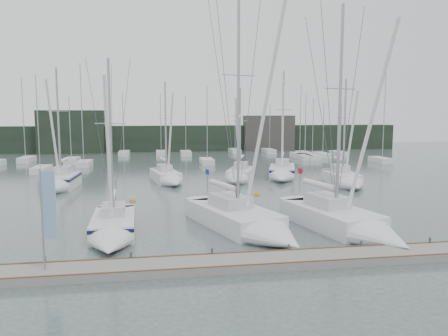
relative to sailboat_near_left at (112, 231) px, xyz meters
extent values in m
plane|color=#404E4B|center=(7.31, -0.73, -0.52)|extent=(160.00, 160.00, 0.00)
cube|color=slate|center=(7.31, -5.73, -0.32)|extent=(24.00, 2.00, 0.40)
cube|color=black|center=(7.31, 61.27, 1.98)|extent=(90.00, 4.00, 5.00)
cube|color=black|center=(-12.69, 59.27, 3.48)|extent=(12.00, 3.00, 8.00)
cube|color=#3A3836|center=(25.31, 59.27, 2.98)|extent=(10.00, 3.00, 7.00)
cube|color=silver|center=(3.78, 52.36, -0.17)|extent=(1.80, 4.50, 0.90)
cylinder|color=#95979C|center=(3.78, 51.86, 5.30)|extent=(0.12, 0.12, 10.03)
cube|color=silver|center=(23.77, 53.27, -0.17)|extent=(1.80, 4.50, 0.90)
cylinder|color=#95979C|center=(23.77, 52.77, 4.49)|extent=(0.12, 0.12, 8.41)
cube|color=silver|center=(10.20, 37.77, -0.17)|extent=(1.80, 4.50, 0.90)
cylinder|color=#95979C|center=(10.20, 37.27, 5.56)|extent=(0.12, 0.12, 10.56)
cube|color=silver|center=(-9.67, 42.11, -0.17)|extent=(1.80, 4.50, 0.90)
cylinder|color=#95979C|center=(-9.67, 41.61, 4.79)|extent=(0.12, 0.12, 9.01)
cube|color=silver|center=(-2.71, 52.99, -0.17)|extent=(1.80, 4.50, 0.90)
cylinder|color=#95979C|center=(-2.71, 52.49, 5.39)|extent=(0.12, 0.12, 10.23)
cube|color=silver|center=(36.40, 35.29, -0.17)|extent=(1.80, 4.50, 0.90)
cylinder|color=#95979C|center=(36.40, 34.79, 7.22)|extent=(0.12, 0.12, 13.87)
cube|color=silver|center=(27.72, 41.53, -0.17)|extent=(1.80, 4.50, 0.90)
cylinder|color=#95979C|center=(27.72, 41.03, 4.79)|extent=(0.12, 0.12, 9.03)
cube|color=silver|center=(8.07, 51.39, -0.17)|extent=(1.80, 4.50, 0.90)
cylinder|color=#95979C|center=(8.07, 50.89, 5.07)|extent=(0.12, 0.12, 9.58)
cube|color=silver|center=(34.63, 46.39, -0.17)|extent=(1.80, 4.50, 0.90)
cylinder|color=#95979C|center=(34.63, 45.89, 4.40)|extent=(0.12, 0.12, 8.24)
cube|color=silver|center=(26.51, 41.68, -0.17)|extent=(1.80, 4.50, 0.90)
cylinder|color=#95979C|center=(26.51, 41.18, 4.93)|extent=(0.12, 0.12, 9.29)
cube|color=silver|center=(28.37, 46.80, -0.17)|extent=(1.80, 4.50, 0.90)
cylinder|color=#95979C|center=(28.37, 46.30, 5.22)|extent=(0.12, 0.12, 9.88)
cube|color=silver|center=(30.66, 44.45, -0.17)|extent=(1.80, 4.50, 0.90)
cylinder|color=#95979C|center=(30.66, 43.95, 4.45)|extent=(0.12, 0.12, 8.34)
cube|color=silver|center=(-16.80, 44.65, -0.17)|extent=(1.80, 4.50, 0.90)
cylinder|color=#95979C|center=(-16.80, 44.15, 6.19)|extent=(0.12, 0.12, 11.81)
cube|color=silver|center=(-7.19, 37.50, -0.17)|extent=(1.80, 4.50, 0.90)
cylinder|color=#95979C|center=(-7.19, 37.00, 6.98)|extent=(0.12, 0.12, 13.39)
cube|color=silver|center=(17.48, 54.51, -0.17)|extent=(1.80, 4.50, 0.90)
cylinder|color=#95979C|center=(17.48, 54.01, 5.09)|extent=(0.12, 0.12, 9.61)
cube|color=silver|center=(-11.53, 31.55, -0.17)|extent=(1.80, 4.50, 0.90)
cylinder|color=#95979C|center=(-11.53, 31.05, 5.91)|extent=(0.12, 0.12, 11.25)
cube|color=silver|center=(26.66, 44.62, -0.17)|extent=(1.80, 4.50, 0.90)
cylinder|color=#95979C|center=(26.66, 44.12, 6.00)|extent=(0.12, 0.12, 11.43)
cube|color=silver|center=(-0.06, 1.65, -0.12)|extent=(2.78, 6.08, 1.33)
cone|color=silver|center=(0.09, -2.63, -0.12)|extent=(2.66, 2.66, 2.56)
cube|color=#B6B6BA|center=(-0.08, 2.09, 0.85)|extent=(1.50, 2.45, 0.62)
cylinder|color=#95979C|center=(-0.04, 1.22, 5.34)|extent=(0.16, 0.16, 9.60)
cylinder|color=white|center=(-0.10, 2.84, 1.65)|extent=(0.35, 2.93, 0.25)
cube|color=#0F1339|center=(-0.06, 1.65, 0.32)|extent=(2.80, 6.10, 0.22)
cube|color=navy|center=(-0.17, 4.82, 2.13)|extent=(0.04, 0.48, 0.32)
cube|color=silver|center=(7.65, 1.90, -0.05)|extent=(5.63, 8.25, 1.58)
cone|color=silver|center=(9.40, -3.22, -0.05)|extent=(4.23, 4.16, 3.36)
cube|color=#B6B6BA|center=(7.48, 2.39, 1.11)|extent=(2.73, 3.46, 0.74)
cylinder|color=#95979C|center=(7.83, 1.38, 7.85)|extent=(0.19, 0.19, 14.21)
cylinder|color=white|center=(7.16, 3.33, 2.05)|extent=(1.47, 3.60, 0.29)
cube|color=navy|center=(6.36, 5.68, 2.63)|extent=(0.20, 0.54, 0.38)
cube|color=silver|center=(13.93, 0.68, -0.03)|extent=(4.85, 7.78, 1.63)
cone|color=silver|center=(15.14, -4.33, -0.03)|extent=(3.89, 3.77, 3.25)
cube|color=#B6B6BA|center=(13.81, 1.20, 1.16)|extent=(2.41, 3.23, 0.76)
cylinder|color=#95979C|center=(14.05, 0.18, 7.15)|extent=(0.20, 0.20, 12.74)
cylinder|color=white|center=(13.59, 2.08, 2.14)|extent=(1.12, 3.50, 0.30)
cube|color=maroon|center=(13.04, 4.40, 2.73)|extent=(0.16, 0.57, 0.39)
cube|color=silver|center=(-6.69, 19.73, -0.03)|extent=(2.95, 5.75, 1.64)
cone|color=silver|center=(-6.86, 15.70, -0.03)|extent=(2.82, 2.53, 2.73)
cube|color=#B6B6BA|center=(-6.67, 20.27, 1.17)|extent=(1.59, 2.32, 0.76)
cylinder|color=#95979C|center=(-6.71, 19.33, 6.07)|extent=(0.20, 0.20, 10.55)
cylinder|color=white|center=(-6.65, 20.86, 2.15)|extent=(0.42, 2.77, 0.31)
cube|color=#0F1339|center=(-6.69, 19.73, 0.52)|extent=(2.97, 5.77, 0.27)
cube|color=silver|center=(3.73, 21.85, -0.09)|extent=(3.42, 5.88, 1.44)
cone|color=silver|center=(4.48, 17.98, -0.09)|extent=(2.81, 2.78, 2.40)
cube|color=#B6B6BA|center=(3.64, 22.32, 0.97)|extent=(1.72, 2.42, 0.67)
cylinder|color=#95979C|center=(3.80, 21.47, 5.43)|extent=(0.17, 0.17, 9.58)
cylinder|color=white|center=(3.52, 22.94, 1.84)|extent=(0.78, 2.70, 0.27)
cube|color=silver|center=(12.00, 21.49, -0.05)|extent=(4.01, 5.47, 1.57)
cone|color=silver|center=(10.81, 18.18, -0.05)|extent=(3.07, 2.83, 2.50)
cube|color=#B6B6BA|center=(12.17, 21.98, 1.10)|extent=(1.96, 2.31, 0.73)
cylinder|color=#95979C|center=(11.88, 21.16, 5.19)|extent=(0.19, 0.19, 8.92)
cylinder|color=white|center=(12.33, 22.41, 2.04)|extent=(1.08, 2.36, 0.29)
cube|color=silver|center=(17.32, 23.08, -0.04)|extent=(4.54, 6.77, 1.61)
cone|color=silver|center=(15.97, 18.86, -0.04)|extent=(3.47, 3.38, 2.79)
cube|color=#B6B6BA|center=(17.48, 23.60, 1.14)|extent=(2.22, 2.83, 0.75)
cylinder|color=#95979C|center=(17.19, 22.66, 6.24)|extent=(0.19, 0.19, 10.93)
cylinder|color=white|center=(17.70, 24.27, 2.11)|extent=(1.21, 2.98, 0.30)
cube|color=#0F1339|center=(17.32, 23.08, 0.50)|extent=(4.57, 6.79, 0.27)
cube|color=silver|center=(21.88, 16.83, -0.03)|extent=(3.19, 5.59, 1.61)
cone|color=silver|center=(21.51, 13.02, -0.03)|extent=(2.90, 2.54, 2.69)
cube|color=#B6B6BA|center=(21.93, 17.36, 1.15)|extent=(1.68, 2.28, 0.75)
cylinder|color=#95979C|center=(21.84, 16.45, 5.55)|extent=(0.19, 0.19, 9.56)
cylinder|color=white|center=(21.98, 17.90, 2.12)|extent=(0.55, 2.63, 0.30)
sphere|color=orange|center=(6.35, 11.13, -0.52)|extent=(0.60, 0.60, 0.60)
sphere|color=orange|center=(11.79, 12.50, -0.52)|extent=(0.56, 0.56, 0.56)
sphere|color=orange|center=(0.65, 11.44, -0.52)|extent=(0.56, 0.56, 0.56)
cylinder|color=#95979C|center=(-2.47, -5.71, 2.18)|extent=(0.09, 0.09, 4.60)
cube|color=#1D6BB8|center=(-2.13, -5.78, 2.84)|extent=(0.61, 0.14, 3.07)
ellipsoid|color=white|center=(7.40, -1.39, 6.74)|extent=(0.22, 0.40, 0.18)
cube|color=#95989E|center=(7.15, -1.38, 6.76)|extent=(0.40, 0.15, 0.10)
cube|color=#95989E|center=(7.65, -1.41, 6.76)|extent=(0.40, 0.15, 0.10)
sphere|color=orange|center=(7.75, 11.04, -0.52)|extent=(0.57, 0.57, 0.57)
camera|label=1|loc=(2.54, -25.82, 6.90)|focal=35.00mm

